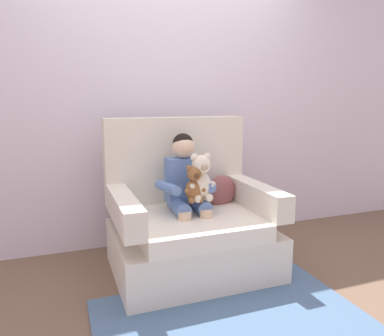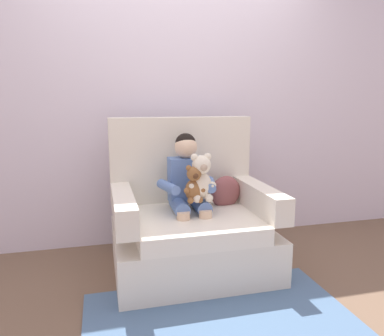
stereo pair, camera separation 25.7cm
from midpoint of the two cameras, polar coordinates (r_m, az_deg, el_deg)
The scene contains 8 objects.
ground_plane at distance 2.88m, azimuth 2.74°, elevation -15.68°, with size 8.00×8.00×0.00m, color brown.
back_wall at distance 3.28m, azimuth -0.82°, elevation 11.06°, with size 6.00×0.10×2.60m, color silver.
floor_rug at distance 2.31m, azimuth 8.18°, elevation -22.84°, with size 1.57×1.00×0.01m, color slate.
armchair at distance 2.80m, azimuth 2.45°, elevation -8.83°, with size 1.15×0.91×1.14m.
seated_child at distance 2.72m, azimuth 2.08°, elevation -2.44°, with size 0.45×0.39×0.82m.
plush_cream at distance 2.60m, azimuth 4.29°, elevation -1.73°, with size 0.21×0.17×0.35m.
plush_brown at distance 2.58m, azimuth 3.16°, elevation -2.66°, with size 0.16×0.13×0.27m.
throw_pillow at distance 2.94m, azimuth 7.78°, elevation -3.76°, with size 0.26×0.12×0.26m, color #8C4C4C.
Camera 2 is at (-0.64, -2.50, 1.28)m, focal length 34.08 mm.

